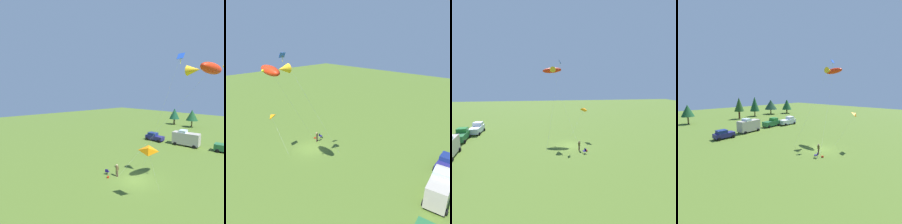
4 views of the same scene
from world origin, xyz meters
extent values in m
plane|color=#4A6423|center=(0.00, 0.00, 0.00)|extent=(160.00, 160.00, 0.00)
cylinder|color=brown|center=(-2.51, -1.16, 0.42)|extent=(0.14, 0.14, 0.85)
cylinder|color=brown|center=(-2.29, -1.11, 0.42)|extent=(0.14, 0.14, 0.85)
cylinder|color=brown|center=(-2.40, -1.13, 1.16)|extent=(0.41, 0.41, 0.62)
sphere|color=tan|center=(-2.40, -1.13, 1.62)|extent=(0.24, 0.24, 0.24)
cylinder|color=brown|center=(-2.61, -1.12, 1.19)|extent=(0.23, 0.14, 0.56)
cylinder|color=brown|center=(-2.22, -1.03, 1.19)|extent=(0.11, 0.11, 0.55)
cube|color=#1A0F5A|center=(-3.76, -1.69, 0.42)|extent=(0.64, 0.64, 0.04)
cube|color=#1A0F5A|center=(-3.66, -1.88, 0.62)|extent=(0.45, 0.24, 0.40)
cylinder|color=#A5A8AD|center=(-4.04, -1.59, 0.21)|extent=(0.03, 0.03, 0.42)
cylinder|color=#A5A8AD|center=(-3.66, -1.41, 0.21)|extent=(0.03, 0.03, 0.42)
cylinder|color=#A5A8AD|center=(-3.86, -1.97, 0.21)|extent=(0.03, 0.03, 0.42)
cylinder|color=#A5A8AD|center=(-3.48, -1.78, 0.21)|extent=(0.03, 0.03, 0.42)
cube|color=#A21D0B|center=(-2.93, -2.27, 0.11)|extent=(0.38, 0.38, 0.22)
cube|color=navy|center=(-9.14, 18.05, 0.79)|extent=(4.29, 2.03, 0.90)
cube|color=navy|center=(-9.64, 18.03, 1.56)|extent=(2.09, 1.76, 0.65)
cylinder|color=black|center=(-10.60, 16.98, 0.34)|extent=(0.69, 0.26, 0.68)
cylinder|color=black|center=(-7.58, 17.15, 0.34)|extent=(0.69, 0.26, 0.68)
cylinder|color=black|center=(-7.68, 19.12, 0.34)|extent=(0.69, 0.26, 0.68)
cube|color=#A8A092|center=(-2.32, 19.62, 1.59)|extent=(5.66, 2.97, 2.50)
cube|color=silver|center=(-2.96, 19.53, 3.09)|extent=(1.68, 2.21, 0.50)
cylinder|color=black|center=(-4.07, 18.16, 0.34)|extent=(0.70, 0.32, 0.68)
cylinder|color=black|center=(-0.23, 18.73, 0.34)|extent=(0.70, 0.32, 0.68)
cylinder|color=black|center=(-0.57, 21.09, 0.34)|extent=(0.70, 0.32, 0.68)
ellipsoid|color=red|center=(7.39, 2.71, 13.89)|extent=(1.65, 4.12, 1.39)
cone|color=yellow|center=(5.62, 2.71, 13.89)|extent=(1.38, 1.16, 1.16)
sphere|color=yellow|center=(8.48, 3.06, 14.02)|extent=(0.28, 0.28, 0.28)
cylinder|color=silver|center=(2.61, 0.70, 6.95)|extent=(9.58, 4.03, 13.89)
cylinder|color=#4C3823|center=(-2.17, -1.31, 0.00)|extent=(0.04, 0.04, 0.01)
cube|color=blue|center=(4.79, 1.32, 15.32)|extent=(0.77, 0.47, 0.65)
cylinder|color=yellow|center=(4.79, 1.32, 14.87)|extent=(0.04, 0.04, 0.76)
cylinder|color=silver|center=(1.31, 2.87, 7.66)|extent=(6.96, 3.12, 15.32)
cylinder|color=#4C3823|center=(-2.16, 4.43, 0.00)|extent=(0.04, 0.04, 0.01)
pyramid|color=orange|center=(4.47, -3.72, 5.96)|extent=(1.70, 1.55, 0.95)
cylinder|color=silver|center=(4.12, -1.96, 2.90)|extent=(0.52, 3.24, 5.79)
cylinder|color=#4C3823|center=(3.87, -0.35, 0.00)|extent=(0.04, 0.04, 0.01)
camera|label=1|loc=(13.90, -17.04, 11.43)|focal=28.00mm
camera|label=2|loc=(20.05, 25.09, 17.68)|focal=35.00mm
camera|label=3|loc=(-29.94, 5.09, 11.44)|focal=28.00mm
camera|label=4|loc=(-23.99, -16.96, 10.05)|focal=28.00mm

